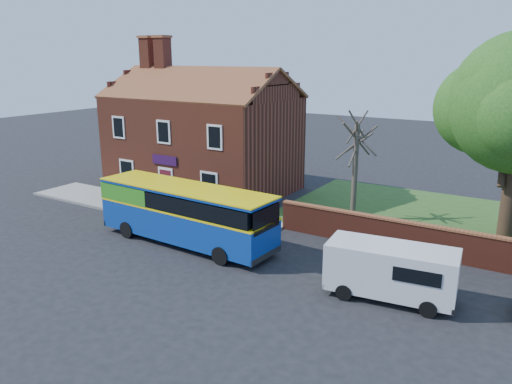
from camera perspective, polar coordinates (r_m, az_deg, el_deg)
The scene contains 8 objects.
ground at distance 23.50m, azimuth -9.49°, elevation -8.06°, with size 120.00×120.00×0.00m, color black.
pavement at distance 31.95m, azimuth -12.20°, elevation -1.75°, with size 18.00×3.50×0.12m, color gray.
kerb at distance 30.78m, azimuth -14.45°, elevation -2.53°, with size 18.00×0.15×0.14m, color slate.
shop_building at distance 35.43m, azimuth -6.08°, elevation 5.74°, with size 12.30×8.13×10.50m.
boundary_wall at distance 24.58m, azimuth 26.50°, elevation -6.43°, with size 22.00×0.38×1.60m.
bus at distance 25.46m, azimuth -8.57°, elevation -2.09°, with size 9.91×2.93×2.99m.
van_near at distance 20.29m, azimuth 15.21°, elevation -8.56°, with size 5.11×2.52×2.16m.
bare_tree at distance 28.90m, azimuth 11.26°, elevation 2.73°, with size 2.26×2.69×6.03m.
Camera 1 is at (14.49, -16.05, 9.22)m, focal length 35.00 mm.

